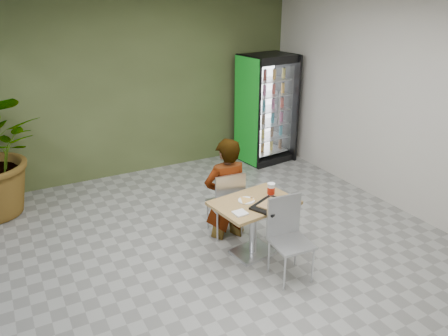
{
  "coord_description": "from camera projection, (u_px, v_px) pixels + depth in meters",
  "views": [
    {
      "loc": [
        -2.28,
        -3.96,
        3.17
      ],
      "look_at": [
        0.22,
        0.71,
        1.0
      ],
      "focal_mm": 35.0,
      "sensor_mm": 36.0,
      "label": 1
    }
  ],
  "objects": [
    {
      "name": "soda_cup",
      "position": [
        271.0,
        190.0,
        5.49
      ],
      "size": [
        0.1,
        0.1,
        0.17
      ],
      "color": "white",
      "rests_on": "dining_table"
    },
    {
      "name": "beverage_fridge",
      "position": [
        267.0,
        109.0,
        8.42
      ],
      "size": [
        1.03,
        0.83,
        2.07
      ],
      "rotation": [
        0.0,
        0.0,
        0.12
      ],
      "color": "black",
      "rests_on": "ground"
    },
    {
      "name": "chair_far",
      "position": [
        227.0,
        199.0,
        5.86
      ],
      "size": [
        0.46,
        0.46,
        0.96
      ],
      "rotation": [
        0.0,
        0.0,
        3.06
      ],
      "color": "#B9BBBE",
      "rests_on": "ground"
    },
    {
      "name": "napkin_stack",
      "position": [
        240.0,
        213.0,
        5.08
      ],
      "size": [
        0.16,
        0.16,
        0.02
      ],
      "primitive_type": "cube",
      "rotation": [
        0.0,
        0.0,
        0.04
      ],
      "color": "white",
      "rests_on": "dining_table"
    },
    {
      "name": "seated_woman",
      "position": [
        226.0,
        198.0,
        5.9
      ],
      "size": [
        0.66,
        0.46,
        1.71
      ],
      "primitive_type": "imported",
      "rotation": [
        0.0,
        0.0,
        3.06
      ],
      "color": "black",
      "rests_on": "ground"
    },
    {
      "name": "ground",
      "position": [
        235.0,
        265.0,
        5.43
      ],
      "size": [
        7.0,
        7.0,
        0.0
      ],
      "primitive_type": "plane",
      "color": "gray",
      "rests_on": "ground"
    },
    {
      "name": "cafeteria_tray",
      "position": [
        271.0,
        205.0,
        5.25
      ],
      "size": [
        0.56,
        0.49,
        0.03
      ],
      "primitive_type": "cube",
      "rotation": [
        0.0,
        0.0,
        0.42
      ],
      "color": "black",
      "rests_on": "dining_table"
    },
    {
      "name": "dining_table",
      "position": [
        254.0,
        217.0,
        5.46
      ],
      "size": [
        1.08,
        0.82,
        0.75
      ],
      "rotation": [
        0.0,
        0.0,
        0.13
      ],
      "color": "#AC864A",
      "rests_on": "ground"
    },
    {
      "name": "pizza_plate",
      "position": [
        246.0,
        200.0,
        5.39
      ],
      "size": [
        0.28,
        0.21,
        0.03
      ],
      "color": "white",
      "rests_on": "dining_table"
    },
    {
      "name": "room_envelope",
      "position": [
        237.0,
        143.0,
        4.82
      ],
      "size": [
        6.0,
        7.0,
        3.2
      ],
      "primitive_type": null,
      "color": "beige",
      "rests_on": "ground"
    },
    {
      "name": "chair_near",
      "position": [
        287.0,
        231.0,
        5.06
      ],
      "size": [
        0.47,
        0.48,
        0.98
      ],
      "rotation": [
        0.0,
        0.0,
        -0.09
      ],
      "color": "#B9BBBE",
      "rests_on": "ground"
    }
  ]
}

